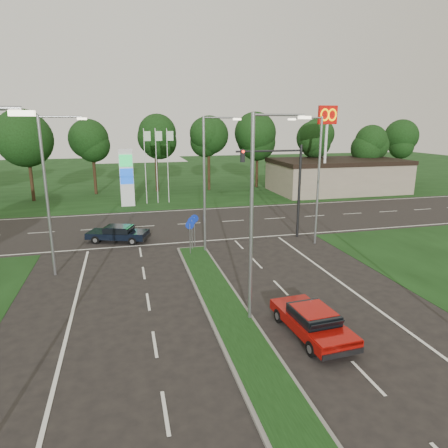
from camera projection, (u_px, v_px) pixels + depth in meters
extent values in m
plane|color=black|center=(285.00, 415.00, 12.08)|extent=(160.00, 160.00, 0.00)
cube|color=black|center=(151.00, 178.00, 63.75)|extent=(160.00, 50.00, 0.02)
cube|color=black|center=(178.00, 224.00, 34.62)|extent=(160.00, 12.00, 0.02)
cube|color=slate|center=(246.00, 344.00, 15.82)|extent=(2.00, 26.00, 0.12)
cube|color=gray|center=(337.00, 176.00, 50.62)|extent=(16.00, 9.00, 4.00)
cylinder|color=gray|center=(251.00, 223.00, 16.79)|extent=(0.16, 0.16, 9.00)
cylinder|color=gray|center=(279.00, 115.00, 15.96)|extent=(2.20, 0.10, 0.10)
cube|color=#FFF2CC|center=(305.00, 118.00, 16.25)|extent=(0.50, 0.22, 0.12)
cylinder|color=gray|center=(204.00, 187.00, 26.18)|extent=(0.16, 0.16, 9.00)
cylinder|color=gray|center=(220.00, 118.00, 25.36)|extent=(2.20, 0.10, 0.10)
cube|color=#FFF2CC|center=(237.00, 119.00, 25.64)|extent=(0.50, 0.22, 0.12)
cube|color=#FFF2CC|center=(22.00, 113.00, 8.41)|extent=(0.50, 0.22, 0.12)
cylinder|color=gray|center=(47.00, 199.00, 22.10)|extent=(0.16, 0.16, 9.00)
cylinder|color=gray|center=(60.00, 117.00, 21.27)|extent=(2.20, 0.10, 0.10)
cube|color=#FFF2CC|center=(82.00, 119.00, 21.56)|extent=(0.50, 0.22, 0.12)
cylinder|color=gray|center=(318.00, 182.00, 28.13)|extent=(0.16, 0.16, 9.00)
cylinder|color=gray|center=(307.00, 118.00, 26.78)|extent=(2.20, 0.10, 0.10)
cube|color=#FFF2CC|center=(292.00, 119.00, 26.54)|extent=(0.50, 0.22, 0.12)
cylinder|color=black|center=(299.00, 192.00, 30.14)|extent=(0.20, 0.20, 7.00)
cylinder|color=black|center=(269.00, 151.00, 28.78)|extent=(5.00, 0.14, 0.14)
cube|color=black|center=(243.00, 156.00, 28.38)|extent=(0.28, 0.28, 0.90)
sphere|color=#FF190C|center=(243.00, 152.00, 28.13)|extent=(0.20, 0.20, 0.20)
cylinder|color=gray|center=(190.00, 240.00, 26.30)|extent=(0.06, 0.06, 2.20)
cylinder|color=#0C26A5|center=(190.00, 225.00, 26.05)|extent=(0.56, 0.04, 0.56)
cylinder|color=gray|center=(192.00, 235.00, 27.31)|extent=(0.06, 0.06, 2.20)
cylinder|color=#0C26A5|center=(192.00, 221.00, 27.06)|extent=(0.56, 0.04, 0.56)
cylinder|color=gray|center=(195.00, 232.00, 28.04)|extent=(0.06, 0.06, 2.20)
cylinder|color=#0C26A5|center=(194.00, 219.00, 27.79)|extent=(0.56, 0.04, 0.56)
cube|color=silver|center=(127.00, 178.00, 41.39)|extent=(1.40, 0.30, 6.00)
cube|color=#0CA53F|center=(126.00, 161.00, 40.77)|extent=(1.30, 0.08, 1.20)
cube|color=#0C3FBF|center=(127.00, 176.00, 41.17)|extent=(1.30, 0.08, 1.60)
cylinder|color=silver|center=(145.00, 167.00, 42.55)|extent=(0.08, 0.08, 8.00)
cube|color=#B2D8B2|center=(147.00, 136.00, 41.84)|extent=(0.70, 0.02, 1.00)
cylinder|color=silver|center=(157.00, 166.00, 42.84)|extent=(0.08, 0.08, 8.00)
cube|color=#B2D8B2|center=(159.00, 136.00, 42.13)|extent=(0.70, 0.02, 1.00)
cylinder|color=silver|center=(168.00, 166.00, 43.12)|extent=(0.08, 0.08, 8.00)
cube|color=#B2D8B2|center=(170.00, 136.00, 42.41)|extent=(0.70, 0.02, 1.00)
cylinder|color=silver|center=(325.00, 155.00, 45.17)|extent=(0.30, 0.30, 10.00)
cube|color=#BF0C07|center=(328.00, 115.00, 44.08)|extent=(2.20, 0.35, 2.00)
torus|color=#FFC600|center=(325.00, 115.00, 43.76)|extent=(1.06, 0.16, 1.06)
torus|color=#FFC600|center=(332.00, 115.00, 43.98)|extent=(1.06, 0.16, 1.06)
cylinder|color=black|center=(160.00, 176.00, 49.11)|extent=(0.36, 0.36, 4.40)
sphere|color=black|center=(158.00, 140.00, 48.04)|extent=(6.00, 6.00, 6.00)
sphere|color=black|center=(161.00, 132.00, 47.68)|extent=(4.80, 4.80, 4.80)
cube|color=#9A0D08|center=(312.00, 323.00, 16.54)|extent=(2.10, 4.50, 0.45)
cube|color=black|center=(314.00, 314.00, 16.35)|extent=(1.66, 2.03, 0.42)
cube|color=#9A0D08|center=(314.00, 310.00, 16.30)|extent=(1.54, 1.68, 0.04)
cylinder|color=black|center=(279.00, 316.00, 17.64)|extent=(0.24, 0.63, 0.62)
cylinder|color=black|center=(311.00, 310.00, 18.13)|extent=(0.24, 0.63, 0.62)
cylinder|color=black|center=(312.00, 349.00, 15.06)|extent=(0.24, 0.63, 0.62)
cylinder|color=black|center=(349.00, 342.00, 15.55)|extent=(0.24, 0.63, 0.62)
cube|color=black|center=(118.00, 234.00, 29.55)|extent=(4.68, 3.20, 0.44)
cube|color=black|center=(119.00, 229.00, 29.44)|extent=(2.32, 2.09, 0.41)
cube|color=black|center=(118.00, 226.00, 29.39)|extent=(1.96, 1.88, 0.04)
cylinder|color=black|center=(96.00, 240.00, 28.99)|extent=(0.64, 0.40, 0.61)
cylinder|color=black|center=(105.00, 234.00, 30.54)|extent=(0.64, 0.40, 0.61)
cylinder|color=black|center=(132.00, 241.00, 28.68)|extent=(0.64, 0.40, 0.61)
cylinder|color=black|center=(140.00, 235.00, 30.23)|extent=(0.64, 0.40, 0.61)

